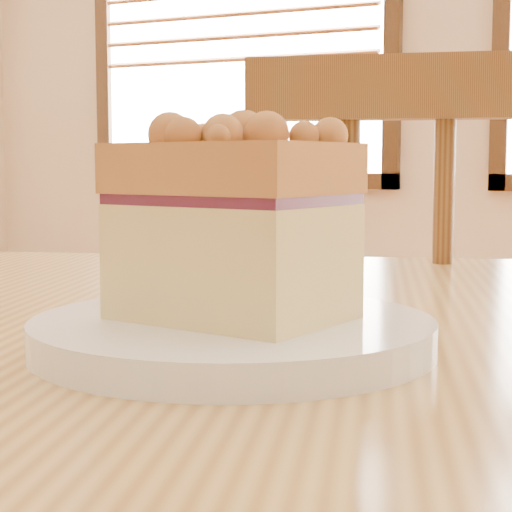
{
  "coord_description": "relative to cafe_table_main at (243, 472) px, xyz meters",
  "views": [
    {
      "loc": [
        0.16,
        -0.31,
        0.85
      ],
      "look_at": [
        -0.05,
        0.14,
        0.8
      ],
      "focal_mm": 62.0,
      "sensor_mm": 36.0,
      "label": 1
    }
  ],
  "objects": [
    {
      "name": "plate",
      "position": [
        0.04,
        -0.11,
        0.12
      ],
      "size": [
        0.21,
        0.21,
        0.02
      ],
      "color": "white",
      "rests_on": "cafe_table_main"
    },
    {
      "name": "cafe_table_main",
      "position": [
        0.0,
        0.0,
        0.0
      ],
      "size": [
        1.28,
        1.03,
        0.75
      ],
      "rotation": [
        0.0,
        0.0,
        0.29
      ],
      "color": "tan",
      "rests_on": "ground"
    },
    {
      "name": "cafe_chair_main",
      "position": [
        0.02,
        0.5,
        -0.15
      ],
      "size": [
        0.52,
        0.52,
        0.97
      ],
      "rotation": [
        0.0,
        0.0,
        3.36
      ],
      "color": "brown",
      "rests_on": "ground"
    },
    {
      "name": "cake_slice",
      "position": [
        0.04,
        -0.11,
        0.18
      ],
      "size": [
        0.14,
        0.1,
        0.11
      ],
      "rotation": [
        0.0,
        0.0,
        -0.18
      ],
      "color": "tan",
      "rests_on": "plate"
    }
  ]
}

